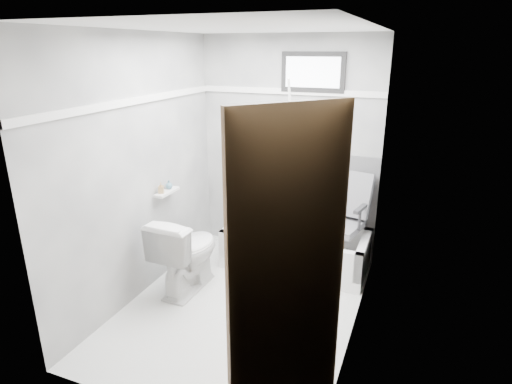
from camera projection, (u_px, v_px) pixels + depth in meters
The scene contains 19 objects.
floor at pixel (242, 306), 3.93m from camera, with size 2.60×2.60×0.00m, color white.
ceiling at pixel (239, 27), 3.16m from camera, with size 2.60×2.60×0.00m, color silver.
wall_back at pixel (288, 149), 4.69m from camera, with size 2.00×0.02×2.40m, color slate.
wall_front at pixel (148, 246), 2.40m from camera, with size 2.00×0.02×2.40m, color slate.
wall_left at pixel (140, 170), 3.90m from camera, with size 0.02×2.60×2.40m, color slate.
wall_right at pixel (363, 197), 3.20m from camera, with size 0.02×2.60×2.40m, color slate.
bathtub at pixel (296, 248), 4.60m from camera, with size 1.50×0.70×0.42m, color white, non-canonical shape.
office_chair at pixel (337, 219), 4.38m from camera, with size 0.54×0.54×0.93m, color #5C5B60, non-canonical shape.
toilet at pixel (187, 252), 4.12m from camera, with size 0.44×0.78×0.77m, color white.
door at pixel (317, 312), 2.14m from camera, with size 0.78×0.78×2.00m, color brown, non-canonical shape.
window at pixel (313, 72), 4.33m from camera, with size 0.66×0.04×0.40m, color black, non-canonical shape.
backerboard at pixel (308, 186), 4.72m from camera, with size 1.50×0.02×0.78m, color #4C4C4F.
trim_back at pixel (289, 91), 4.48m from camera, with size 2.00×0.02×0.06m, color white.
trim_left at pixel (135, 101), 3.69m from camera, with size 0.02×2.60×0.06m, color white.
pole at pixel (294, 169), 4.48m from camera, with size 0.02×0.02×1.95m, color white.
shelf at pixel (167, 192), 4.23m from camera, with size 0.10×0.32×0.03m, color silver.
soap_bottle_a at pixel (161, 188), 4.14m from camera, with size 0.05×0.05×0.11m, color #A58352.
soap_bottle_b at pixel (169, 184), 4.27m from camera, with size 0.07×0.07×0.09m, color #476F82.
faucet at pixel (269, 203), 4.94m from camera, with size 0.26×0.10×0.16m, color silver, non-canonical shape.
Camera 1 is at (1.37, -3.10, 2.26)m, focal length 30.00 mm.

